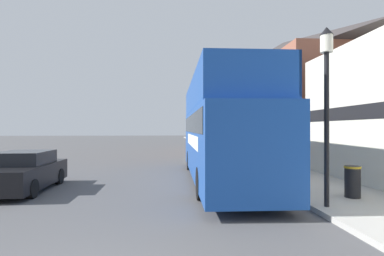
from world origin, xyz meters
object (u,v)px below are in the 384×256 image
object	(u,v)px
tour_bus	(220,136)
parked_car_ahead_of_bus	(207,151)
parked_car_far_side	(23,172)
lamp_post_nearest	(327,83)
litter_bin	(353,181)
lamp_post_second	(241,112)

from	to	relation	value
tour_bus	parked_car_ahead_of_bus	xyz separation A→B (m)	(0.45, 8.08, -1.21)
parked_car_far_side	lamp_post_nearest	xyz separation A→B (m)	(9.28, -3.42, 2.75)
parked_car_far_side	litter_bin	bearing A→B (deg)	165.75
parked_car_far_side	litter_bin	world-z (taller)	parked_car_far_side
lamp_post_second	litter_bin	xyz separation A→B (m)	(1.19, -9.00, -2.55)
litter_bin	tour_bus	bearing A→B (deg)	129.25
tour_bus	lamp_post_nearest	distance (m)	5.57
lamp_post_second	litter_bin	bearing A→B (deg)	-82.44
tour_bus	litter_bin	size ratio (longest dim) A/B	11.94
parked_car_ahead_of_bus	lamp_post_second	world-z (taller)	lamp_post_second
tour_bus	parked_car_ahead_of_bus	size ratio (longest dim) A/B	2.74
lamp_post_second	lamp_post_nearest	bearing A→B (deg)	-90.71
parked_car_ahead_of_bus	tour_bus	bearing A→B (deg)	-95.54
tour_bus	parked_car_ahead_of_bus	distance (m)	8.18
lamp_post_nearest	litter_bin	xyz separation A→B (m)	(1.32, 0.94, -2.76)
lamp_post_second	parked_car_far_side	bearing A→B (deg)	-145.25
parked_car_ahead_of_bus	litter_bin	xyz separation A→B (m)	(2.85, -12.11, -0.02)
parked_car_ahead_of_bus	lamp_post_nearest	xyz separation A→B (m)	(1.53, -13.05, 2.74)
lamp_post_nearest	parked_car_ahead_of_bus	bearing A→B (deg)	96.67
tour_bus	lamp_post_second	distance (m)	5.55
tour_bus	lamp_post_nearest	bearing A→B (deg)	-67.34
lamp_post_nearest	tour_bus	bearing A→B (deg)	111.65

